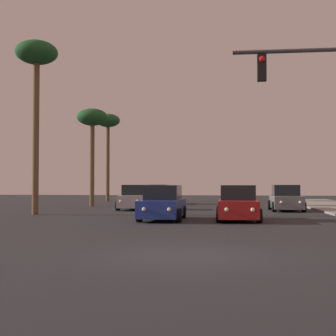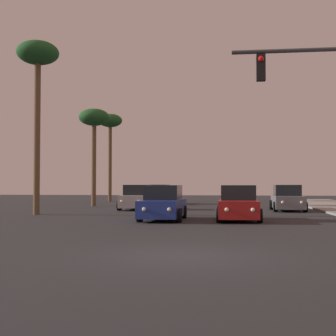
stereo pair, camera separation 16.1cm
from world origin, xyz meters
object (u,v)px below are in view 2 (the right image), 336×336
car_red (238,204)px  palm_tree_near (38,64)px  palm_tree_far (110,125)px  car_green (159,195)px  palm_tree_mid (94,122)px  car_blue (163,204)px  car_grey (287,199)px  car_silver (137,198)px

car_red → palm_tree_near: (-11.24, 2.82, 7.86)m
car_red → palm_tree_far: bearing=-61.5°
car_green → palm_tree_near: 17.44m
palm_tree_mid → car_blue: bearing=-61.1°
car_grey → palm_tree_near: size_ratio=0.44×
car_silver → car_green: (0.28, 8.79, 0.00)m
car_blue → car_red: same height
palm_tree_near → car_silver: bearing=52.2°
palm_tree_near → palm_tree_mid: palm_tree_near is taller
car_silver → palm_tree_far: palm_tree_far is taller
car_red → car_silver: (-6.61, 8.80, 0.00)m
car_red → palm_tree_mid: 17.73m
car_red → car_grey: size_ratio=1.00×
car_grey → palm_tree_near: 17.52m
car_blue → car_grey: same height
car_silver → palm_tree_far: (-5.39, 14.02, 6.82)m
palm_tree_far → palm_tree_near: 20.04m
car_blue → palm_tree_mid: (-7.18, 13.00, 5.82)m
car_silver → palm_tree_far: size_ratio=0.50×
car_silver → palm_tree_far: 16.50m
car_grey → car_green: (-9.70, 9.16, 0.00)m
car_red → palm_tree_far: (-12.00, 22.82, 6.82)m
car_silver → palm_tree_mid: 8.21m
car_blue → car_grey: bearing=-127.2°
palm_tree_far → palm_tree_mid: palm_tree_far is taller
car_red → car_grey: same height
car_silver → car_grey: size_ratio=1.00×
car_silver → palm_tree_mid: size_ratio=0.57×
car_silver → car_green: bearing=-93.7°
palm_tree_near → palm_tree_mid: size_ratio=1.30×
car_green → palm_tree_mid: 8.75m
car_silver → car_green: 8.80m
car_red → car_grey: bearing=-111.1°
car_green → palm_tree_near: bearing=72.5°
palm_tree_far → car_blue: bearing=-69.9°
car_blue → palm_tree_near: size_ratio=0.44×
car_blue → car_red: (3.60, 0.18, 0.00)m
car_grey → palm_tree_near: palm_tree_near is taller
car_red → car_silver: size_ratio=1.00×
car_blue → car_red: size_ratio=1.00×
palm_tree_mid → car_grey: bearing=-17.2°
palm_tree_far → palm_tree_near: bearing=-87.8°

